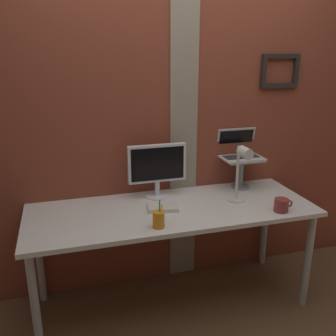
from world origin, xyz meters
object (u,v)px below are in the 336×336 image
at_px(laptop, 239,149).
at_px(desk_lamp, 241,168).
at_px(coffee_mug, 282,205).
at_px(pen_cup, 159,219).
at_px(monitor, 157,167).

xyz_separation_m(laptop, desk_lamp, (-0.15, -0.34, -0.03)).
xyz_separation_m(desk_lamp, coffee_mug, (0.20, -0.20, -0.21)).
relative_size(desk_lamp, pen_cup, 2.35).
xyz_separation_m(desk_lamp, pen_cup, (-0.62, -0.20, -0.20)).
relative_size(monitor, desk_lamp, 1.01).
distance_m(desk_lamp, pen_cup, 0.68).
bearing_deg(coffee_mug, pen_cup, -179.99).
relative_size(monitor, pen_cup, 2.38).
distance_m(monitor, coffee_mug, 0.87).
height_order(monitor, laptop, laptop).
height_order(laptop, coffee_mug, laptop).
bearing_deg(pen_cup, monitor, 76.29).
bearing_deg(monitor, desk_lamp, -28.81).
bearing_deg(coffee_mug, monitor, 146.26).
bearing_deg(desk_lamp, monitor, 151.19).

